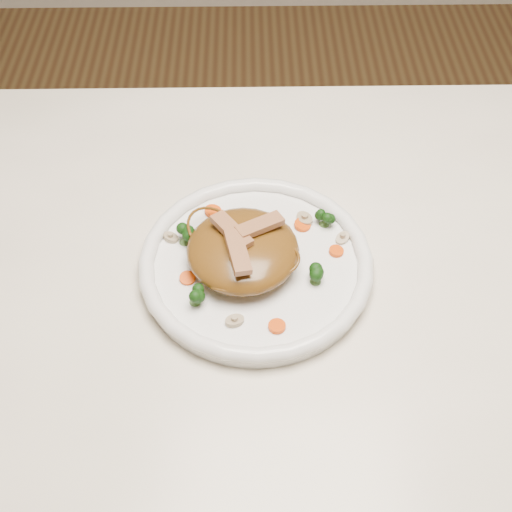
{
  "coord_description": "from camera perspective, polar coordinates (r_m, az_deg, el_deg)",
  "views": [
    {
      "loc": [
        -0.09,
        -0.52,
        1.41
      ],
      "look_at": [
        -0.08,
        0.01,
        0.78
      ],
      "focal_mm": 46.32,
      "sensor_mm": 36.0,
      "label": 1
    }
  ],
  "objects": [
    {
      "name": "broccoli_3",
      "position": [
        0.8,
        5.22,
        -1.63
      ],
      "size": [
        0.03,
        0.03,
        0.03
      ],
      "primitive_type": null,
      "rotation": [
        0.0,
        0.0,
        0.37
      ],
      "color": "black",
      "rests_on": "plate"
    },
    {
      "name": "broccoli_1",
      "position": [
        0.84,
        -6.28,
        1.93
      ],
      "size": [
        0.03,
        0.03,
        0.03
      ],
      "primitive_type": null,
      "rotation": [
        0.0,
        0.0,
        0.02
      ],
      "color": "black",
      "rests_on": "plate"
    },
    {
      "name": "ground",
      "position": [
        1.5,
        3.4,
        -19.76
      ],
      "size": [
        4.0,
        4.0,
        0.0
      ],
      "primitive_type": "plane",
      "color": "#50321B",
      "rests_on": "ground"
    },
    {
      "name": "mushroom_3",
      "position": [
        0.88,
        4.22,
        3.22
      ],
      "size": [
        0.04,
        0.04,
        0.01
      ],
      "primitive_type": "cylinder",
      "rotation": [
        0.0,
        0.0,
        2.08
      ],
      "color": "#C1B291",
      "rests_on": "plate"
    },
    {
      "name": "mushroom_1",
      "position": [
        0.86,
        7.47,
        1.54
      ],
      "size": [
        0.03,
        0.03,
        0.01
      ],
      "primitive_type": "cylinder",
      "rotation": [
        0.0,
        0.0,
        0.8
      ],
      "color": "#C1B291",
      "rests_on": "plate"
    },
    {
      "name": "broccoli_0",
      "position": [
        0.87,
        5.98,
        3.36
      ],
      "size": [
        0.03,
        0.03,
        0.03
      ],
      "primitive_type": null,
      "rotation": [
        0.0,
        0.0,
        0.33
      ],
      "color": "black",
      "rests_on": "plate"
    },
    {
      "name": "carrot_3",
      "position": [
        0.89,
        -3.73,
        3.9
      ],
      "size": [
        0.03,
        0.03,
        0.0
      ],
      "primitive_type": "cylinder",
      "rotation": [
        0.0,
        0.0,
        -0.18
      ],
      "color": "#EE4508",
      "rests_on": "plate"
    },
    {
      "name": "carrot_1",
      "position": [
        0.82,
        -5.94,
        -1.92
      ],
      "size": [
        0.02,
        0.02,
        0.0
      ],
      "primitive_type": "cylinder",
      "rotation": [
        0.0,
        0.0,
        -0.22
      ],
      "color": "#EE4508",
      "rests_on": "plate"
    },
    {
      "name": "carrot_4",
      "position": [
        0.77,
        1.82,
        -6.07
      ],
      "size": [
        0.03,
        0.03,
        0.0
      ],
      "primitive_type": "cylinder",
      "rotation": [
        0.0,
        0.0,
        0.29
      ],
      "color": "#EE4508",
      "rests_on": "plate"
    },
    {
      "name": "mushroom_2",
      "position": [
        0.86,
        -7.37,
        1.59
      ],
      "size": [
        0.03,
        0.03,
        0.01
      ],
      "primitive_type": "cylinder",
      "rotation": [
        0.0,
        0.0,
        -0.54
      ],
      "color": "#C1B291",
      "rests_on": "plate"
    },
    {
      "name": "broccoli_2",
      "position": [
        0.78,
        -5.35,
        -3.36
      ],
      "size": [
        0.03,
        0.03,
        0.03
      ],
      "primitive_type": null,
      "rotation": [
        0.0,
        0.0,
        0.06
      ],
      "color": "black",
      "rests_on": "plate"
    },
    {
      "name": "chicken_a",
      "position": [
        0.8,
        0.33,
        2.66
      ],
      "size": [
        0.06,
        0.05,
        0.01
      ],
      "primitive_type": "cube",
      "rotation": [
        0.0,
        0.0,
        0.53
      ],
      "color": "#AF7A53",
      "rests_on": "noodle_mound"
    },
    {
      "name": "mushroom_0",
      "position": [
        0.77,
        -1.86,
        -5.61
      ],
      "size": [
        0.03,
        0.03,
        0.01
      ],
      "primitive_type": "cylinder",
      "rotation": [
        0.0,
        0.0,
        0.36
      ],
      "color": "#C1B291",
      "rests_on": "plate"
    },
    {
      "name": "noodle_mound",
      "position": [
        0.81,
        -1.15,
        0.52
      ],
      "size": [
        0.19,
        0.19,
        0.05
      ],
      "primitive_type": "ellipsoid",
      "rotation": [
        0.0,
        0.0,
        0.43
      ],
      "color": "brown",
      "rests_on": "plate"
    },
    {
      "name": "plate",
      "position": [
        0.84,
        -0.0,
        -0.97
      ],
      "size": [
        0.31,
        0.31,
        0.02
      ],
      "primitive_type": "cylinder",
      "rotation": [
        0.0,
        0.0,
        0.05
      ],
      "color": "white",
      "rests_on": "table"
    },
    {
      "name": "carrot_2",
      "position": [
        0.84,
        6.95,
        0.42
      ],
      "size": [
        0.02,
        0.02,
        0.0
      ],
      "primitive_type": "cylinder",
      "rotation": [
        0.0,
        0.0,
        0.14
      ],
      "color": "#EE4508",
      "rests_on": "plate"
    },
    {
      "name": "table",
      "position": [
        0.92,
        5.26,
        -5.54
      ],
      "size": [
        1.2,
        0.8,
        0.75
      ],
      "color": "white",
      "rests_on": "ground"
    },
    {
      "name": "chicken_c",
      "position": [
        0.77,
        -1.58,
        0.35
      ],
      "size": [
        0.03,
        0.07,
        0.01
      ],
      "primitive_type": "cube",
      "rotation": [
        0.0,
        0.0,
        4.93
      ],
      "color": "#AF7A53",
      "rests_on": "noodle_mound"
    },
    {
      "name": "chicken_b",
      "position": [
        0.79,
        -2.13,
        2.21
      ],
      "size": [
        0.05,
        0.06,
        0.01
      ],
      "primitive_type": "cube",
      "rotation": [
        0.0,
        0.0,
        2.24
      ],
      "color": "#AF7A53",
      "rests_on": "noodle_mound"
    },
    {
      "name": "carrot_0",
      "position": [
        0.87,
        4.03,
        2.69
      ],
      "size": [
        0.03,
        0.03,
        0.0
      ],
      "primitive_type": "cylinder",
      "rotation": [
        0.0,
        0.0,
        0.38
      ],
      "color": "#EE4508",
      "rests_on": "plate"
    }
  ]
}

